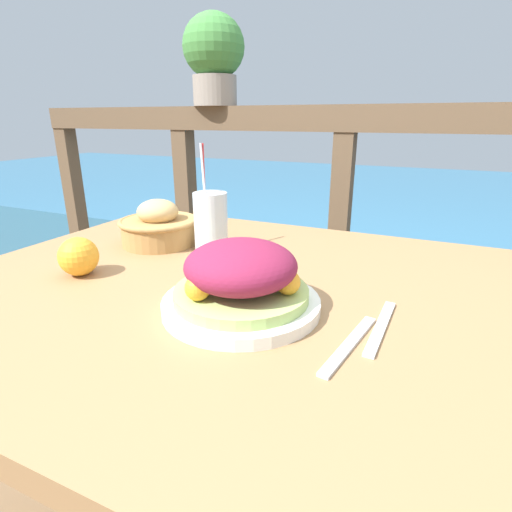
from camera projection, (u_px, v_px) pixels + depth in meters
name	position (u px, v px, depth m)	size (l,w,h in m)	color
patio_table	(242.00, 328.00, 0.80)	(1.18, 0.93, 0.78)	#997047
railing_fence	(341.00, 207.00, 1.48)	(2.80, 0.08, 1.12)	brown
sea_backdrop	(397.00, 213.00, 3.81)	(12.00, 4.00, 0.43)	teal
salad_plate	(241.00, 281.00, 0.65)	(0.26, 0.26, 0.12)	white
drink_glass	(211.00, 222.00, 0.94)	(0.08, 0.08, 0.25)	silver
bread_basket	(159.00, 226.00, 1.00)	(0.20, 0.20, 0.11)	#AD7F47
potted_plant	(214.00, 55.00, 1.51)	(0.23, 0.23, 0.33)	gray
fork	(349.00, 344.00, 0.56)	(0.04, 0.18, 0.00)	silver
knife	(381.00, 327.00, 0.61)	(0.02, 0.18, 0.00)	silver
orange_near_basket	(79.00, 256.00, 0.80)	(0.08, 0.08, 0.08)	#F9A328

